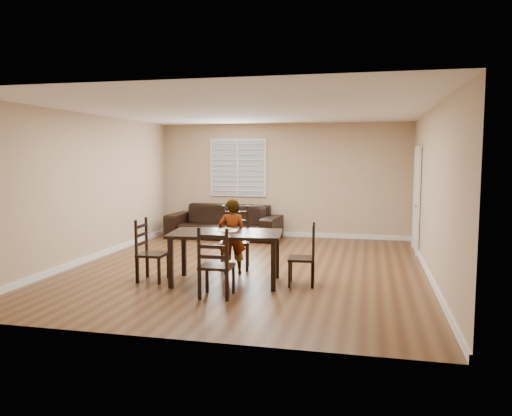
# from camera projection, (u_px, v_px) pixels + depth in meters

# --- Properties ---
(ground) EXTENTS (7.00, 7.00, 0.00)m
(ground) POSITION_uv_depth(u_px,v_px,m) (248.00, 267.00, 8.69)
(ground) COLOR brown
(ground) RESTS_ON ground
(room) EXTENTS (6.04, 7.04, 2.72)m
(room) POSITION_uv_depth(u_px,v_px,m) (252.00, 163.00, 8.66)
(room) COLOR tan
(room) RESTS_ON ground
(dining_table) EXTENTS (1.77, 1.13, 0.78)m
(dining_table) POSITION_uv_depth(u_px,v_px,m) (226.00, 238.00, 7.56)
(dining_table) COLOR black
(dining_table) RESTS_ON ground
(chair_near) EXTENTS (0.57, 0.54, 1.08)m
(chair_near) POSITION_uv_depth(u_px,v_px,m) (236.00, 240.00, 8.64)
(chair_near) COLOR black
(chair_near) RESTS_ON ground
(chair_far) EXTENTS (0.46, 0.43, 0.99)m
(chair_far) POSITION_uv_depth(u_px,v_px,m) (214.00, 267.00, 6.72)
(chair_far) COLOR black
(chair_far) RESTS_ON ground
(chair_left) EXTENTS (0.42, 0.45, 0.97)m
(chair_left) POSITION_uv_depth(u_px,v_px,m) (146.00, 253.00, 7.74)
(chair_left) COLOR black
(chair_left) RESTS_ON ground
(chair_right) EXTENTS (0.43, 0.45, 0.93)m
(chair_right) POSITION_uv_depth(u_px,v_px,m) (309.00, 257.00, 7.46)
(chair_right) COLOR black
(chair_right) RESTS_ON ground
(child) EXTENTS (0.52, 0.42, 1.23)m
(child) POSITION_uv_depth(u_px,v_px,m) (232.00, 237.00, 8.17)
(child) COLOR gray
(child) RESTS_ON ground
(napkin) EXTENTS (0.32, 0.32, 0.00)m
(napkin) POSITION_uv_depth(u_px,v_px,m) (228.00, 230.00, 7.74)
(napkin) COLOR silver
(napkin) RESTS_ON dining_table
(donut) EXTENTS (0.10, 0.10, 0.04)m
(donut) POSITION_uv_depth(u_px,v_px,m) (229.00, 229.00, 7.74)
(donut) COLOR #DB9C4E
(donut) RESTS_ON napkin
(sofa) EXTENTS (2.73, 1.25, 0.78)m
(sofa) POSITION_uv_depth(u_px,v_px,m) (224.00, 221.00, 11.78)
(sofa) COLOR black
(sofa) RESTS_ON ground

